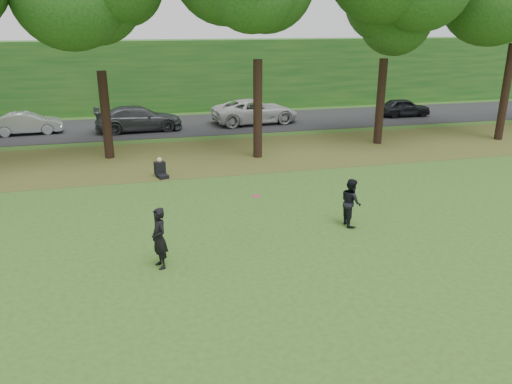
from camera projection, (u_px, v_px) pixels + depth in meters
ground at (223, 294)px, 12.14m from camera, size 120.00×120.00×0.00m
leaf_litter at (174, 158)px, 24.06m from camera, size 60.00×7.00×0.01m
street at (162, 126)px, 31.39m from camera, size 70.00×7.00×0.02m
far_hedge at (154, 76)px, 36.08m from camera, size 70.00×3.00×5.00m
player_left at (159, 238)px, 13.20m from camera, size 0.57×0.71×1.69m
player_right at (351, 202)px, 16.00m from camera, size 0.63×0.79×1.57m
parked_cars at (168, 117)px, 30.41m from camera, size 36.56×3.89×1.53m
frisbee at (256, 196)px, 14.34m from camera, size 0.38×0.38×0.11m
seated_person at (161, 170)px, 21.14m from camera, size 0.59×0.81×0.83m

